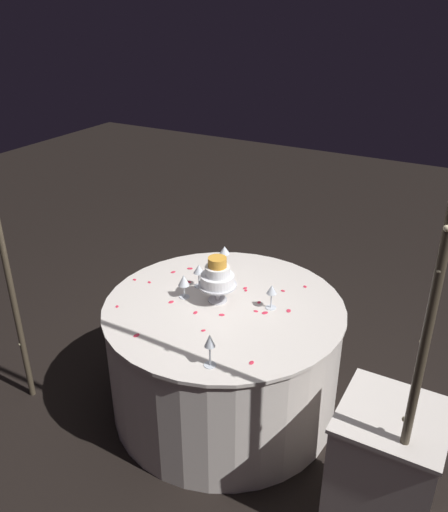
% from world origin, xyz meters
% --- Properties ---
extents(ground_plane, '(12.00, 12.00, 0.00)m').
position_xyz_m(ground_plane, '(0.00, 0.00, 0.00)').
color(ground_plane, black).
extents(decorative_arch, '(2.29, 0.06, 2.37)m').
position_xyz_m(decorative_arch, '(-0.00, 0.52, 1.56)').
color(decorative_arch, '#473D2D').
rests_on(decorative_arch, ground).
extents(main_table, '(1.38, 1.38, 0.72)m').
position_xyz_m(main_table, '(0.00, 0.00, 0.36)').
color(main_table, silver).
rests_on(main_table, ground).
extents(side_table, '(0.46, 0.46, 0.70)m').
position_xyz_m(side_table, '(-1.05, 0.39, 0.35)').
color(side_table, silver).
rests_on(side_table, ground).
extents(tiered_cake, '(0.22, 0.22, 0.27)m').
position_xyz_m(tiered_cake, '(0.06, -0.03, 0.88)').
color(tiered_cake, silver).
rests_on(tiered_cake, main_table).
extents(wine_glass_0, '(0.06, 0.06, 0.18)m').
position_xyz_m(wine_glass_0, '(-0.21, 0.51, 0.85)').
color(wine_glass_0, silver).
rests_on(wine_glass_0, main_table).
extents(wine_glass_1, '(0.06, 0.06, 0.15)m').
position_xyz_m(wine_glass_1, '(-0.24, -0.10, 0.83)').
color(wine_glass_1, silver).
rests_on(wine_glass_1, main_table).
extents(wine_glass_2, '(0.07, 0.07, 0.15)m').
position_xyz_m(wine_glass_2, '(0.24, 0.04, 0.83)').
color(wine_glass_2, silver).
rests_on(wine_glass_2, main_table).
extents(wine_glass_3, '(0.07, 0.07, 0.17)m').
position_xyz_m(wine_glass_3, '(0.21, -0.38, 0.85)').
color(wine_glass_3, silver).
rests_on(wine_glass_3, main_table).
extents(wine_glass_4, '(0.07, 0.07, 0.15)m').
position_xyz_m(wine_glass_4, '(0.23, -0.11, 0.83)').
color(wine_glass_4, silver).
rests_on(wine_glass_4, main_table).
extents(rose_petal_0, '(0.03, 0.03, 0.00)m').
position_xyz_m(rose_petal_0, '(-0.03, 0.28, 0.72)').
color(rose_petal_0, '#E02D47').
rests_on(rose_petal_0, main_table).
extents(rose_petal_1, '(0.04, 0.03, 0.00)m').
position_xyz_m(rose_petal_1, '(0.31, -0.51, 0.72)').
color(rose_petal_1, '#E02D47').
rests_on(rose_petal_1, main_table).
extents(rose_petal_2, '(0.03, 0.03, 0.00)m').
position_xyz_m(rose_petal_2, '(0.53, -0.01, 0.72)').
color(rose_petal_2, '#E02D47').
rests_on(rose_petal_2, main_table).
extents(rose_petal_3, '(0.02, 0.03, 0.00)m').
position_xyz_m(rose_petal_3, '(0.10, 0.15, 0.72)').
color(rose_petal_3, '#E02D47').
rests_on(rose_petal_3, main_table).
extents(rose_petal_4, '(0.03, 0.02, 0.00)m').
position_xyz_m(rose_petal_4, '(-0.23, -0.31, 0.72)').
color(rose_petal_4, '#E02D47').
rests_on(rose_petal_4, main_table).
extents(rose_petal_5, '(0.03, 0.04, 0.00)m').
position_xyz_m(rose_petal_5, '(0.25, 0.48, 0.72)').
color(rose_petal_5, '#E02D47').
rests_on(rose_petal_5, main_table).
extents(rose_petal_6, '(0.03, 0.03, 0.00)m').
position_xyz_m(rose_petal_6, '(0.63, 0.01, 0.72)').
color(rose_petal_6, '#E02D47').
rests_on(rose_petal_6, main_table).
extents(rose_petal_7, '(0.04, 0.05, 0.00)m').
position_xyz_m(rose_petal_7, '(-0.24, -0.04, 0.72)').
color(rose_petal_7, '#E02D47').
rests_on(rose_petal_7, main_table).
extents(rose_petal_8, '(0.02, 0.03, 0.00)m').
position_xyz_m(rose_petal_8, '(-0.16, -0.12, 0.72)').
color(rose_petal_8, '#E02D47').
rests_on(rose_petal_8, main_table).
extents(rose_petal_9, '(0.04, 0.04, 0.00)m').
position_xyz_m(rose_petal_9, '(0.41, -0.28, 0.72)').
color(rose_petal_9, '#E02D47').
rests_on(rose_petal_9, main_table).
extents(rose_petal_10, '(0.03, 0.02, 0.00)m').
position_xyz_m(rose_petal_10, '(0.32, -0.13, 0.72)').
color(rose_petal_10, '#E02D47').
rests_on(rose_petal_10, main_table).
extents(rose_petal_11, '(0.03, 0.03, 0.00)m').
position_xyz_m(rose_petal_11, '(-0.33, -0.42, 0.72)').
color(rose_petal_11, '#E02D47').
rests_on(rose_petal_11, main_table).
extents(rose_petal_12, '(0.03, 0.03, 0.00)m').
position_xyz_m(rose_petal_12, '(0.25, -0.18, 0.72)').
color(rose_petal_12, '#E02D47').
rests_on(rose_petal_12, main_table).
extents(rose_petal_13, '(0.03, 0.02, 0.00)m').
position_xyz_m(rose_petal_13, '(-0.19, -0.03, 0.72)').
color(rose_petal_13, '#E02D47').
rests_on(rose_petal_13, main_table).
extents(rose_petal_14, '(0.04, 0.03, 0.00)m').
position_xyz_m(rose_petal_14, '(-0.04, 0.10, 0.72)').
color(rose_petal_14, '#E02D47').
rests_on(rose_petal_14, main_table).
extents(rose_petal_15, '(0.03, 0.04, 0.00)m').
position_xyz_m(rose_petal_15, '(0.47, -0.19, 0.72)').
color(rose_petal_15, '#E02D47').
rests_on(rose_petal_15, main_table).
extents(rose_petal_16, '(0.02, 0.03, 0.00)m').
position_xyz_m(rose_petal_16, '(-0.02, -0.23, 0.72)').
color(rose_petal_16, '#E02D47').
rests_on(rose_petal_16, main_table).
extents(rose_petal_17, '(0.03, 0.04, 0.00)m').
position_xyz_m(rose_petal_17, '(0.28, 0.12, 0.72)').
color(rose_petal_17, '#E02D47').
rests_on(rose_petal_17, main_table).
extents(rose_petal_18, '(0.03, 0.03, 0.00)m').
position_xyz_m(rose_petal_18, '(0.52, 0.31, 0.72)').
color(rose_petal_18, '#E02D47').
rests_on(rose_petal_18, main_table).
extents(rose_petal_19, '(0.02, 0.03, 0.00)m').
position_xyz_m(rose_petal_19, '(-0.37, 0.39, 0.72)').
color(rose_petal_19, '#E02D47').
rests_on(rose_petal_19, main_table).
extents(rose_petal_20, '(0.03, 0.03, 0.00)m').
position_xyz_m(rose_petal_20, '(-0.03, -0.20, 0.72)').
color(rose_petal_20, '#E02D47').
rests_on(rose_petal_20, main_table).
extents(rose_petal_21, '(0.03, 0.04, 0.00)m').
position_xyz_m(rose_petal_21, '(-0.34, -0.12, 0.72)').
color(rose_petal_21, '#E02D47').
rests_on(rose_petal_21, main_table).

